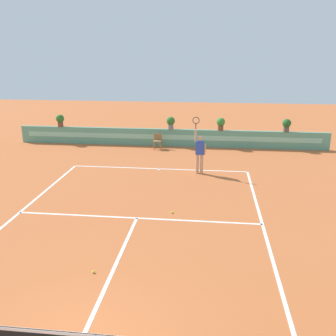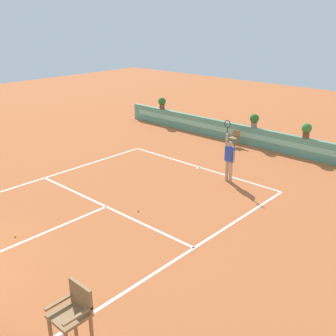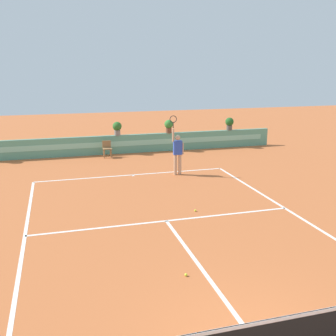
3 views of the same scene
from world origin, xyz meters
name	(u,v)px [view 1 (image 1 of 3)]	position (x,y,z in m)	size (l,w,h in m)	color
ground_plane	(134,223)	(0.00, 6.00, 0.00)	(60.00, 60.00, 0.00)	#BC6033
court_lines	(139,214)	(0.00, 6.72, 0.00)	(8.32, 11.94, 0.01)	white
back_wall_barrier	(170,138)	(0.00, 16.39, 0.50)	(18.00, 0.21, 1.00)	#599E84
ball_kid_chair	(158,140)	(-0.61, 15.66, 0.48)	(0.44, 0.44, 0.85)	olive
tennis_player	(200,151)	(1.90, 11.42, 1.05)	(0.62, 0.25, 2.58)	tan
tennis_ball_near_baseline	(172,212)	(1.13, 6.93, 0.03)	(0.07, 0.07, 0.07)	#CCE033
tennis_ball_mid_court	(93,272)	(-0.46, 3.10, 0.03)	(0.07, 0.07, 0.07)	#CCE033
potted_plant_far_right	(287,124)	(6.56, 16.39, 1.41)	(0.48, 0.48, 0.72)	#514C47
potted_plant_right	(221,123)	(2.92, 16.39, 1.41)	(0.48, 0.48, 0.72)	brown
potted_plant_centre	(171,122)	(0.06, 16.39, 1.41)	(0.48, 0.48, 0.72)	gray
potted_plant_far_left	(60,120)	(-6.56, 16.39, 1.41)	(0.48, 0.48, 0.72)	brown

